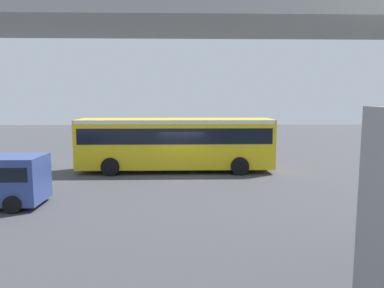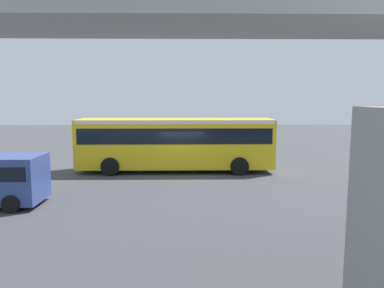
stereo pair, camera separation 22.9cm
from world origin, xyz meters
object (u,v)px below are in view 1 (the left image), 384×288
object	(u,v)px
bicycle_green	(8,182)
city_bus	(176,140)
pedestrian	(202,151)
traffic_sign	(229,133)

from	to	relation	value
bicycle_green	city_bus	bearing A→B (deg)	-152.32
city_bus	pedestrian	xyz separation A→B (m)	(-1.76, -2.37, -1.00)
bicycle_green	traffic_sign	world-z (taller)	traffic_sign
city_bus	traffic_sign	bearing A→B (deg)	-131.88
bicycle_green	pedestrian	world-z (taller)	pedestrian
city_bus	pedestrian	distance (m)	3.11
city_bus	pedestrian	size ratio (longest dim) A/B	6.44
city_bus	bicycle_green	xyz separation A→B (m)	(8.01, 4.20, -1.51)
city_bus	bicycle_green	bearing A→B (deg)	27.68
pedestrian	city_bus	bearing A→B (deg)	53.48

